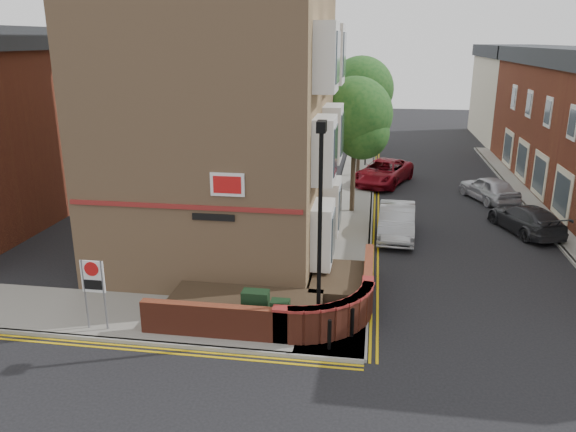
# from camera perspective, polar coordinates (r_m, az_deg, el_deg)

# --- Properties ---
(ground) EXTENTS (120.00, 120.00, 0.00)m
(ground) POSITION_cam_1_polar(r_m,az_deg,el_deg) (16.29, -3.18, -13.83)
(ground) COLOR black
(ground) RESTS_ON ground
(pavement_corner) EXTENTS (13.00, 3.00, 0.12)m
(pavement_corner) POSITION_cam_1_polar(r_m,az_deg,el_deg) (18.46, -13.05, -10.07)
(pavement_corner) COLOR gray
(pavement_corner) RESTS_ON ground
(pavement_main) EXTENTS (2.00, 32.00, 0.12)m
(pavement_main) POSITION_cam_1_polar(r_m,az_deg,el_deg) (30.78, 6.66, 1.55)
(pavement_main) COLOR gray
(pavement_main) RESTS_ON ground
(kerb_side) EXTENTS (13.00, 0.15, 0.12)m
(kerb_side) POSITION_cam_1_polar(r_m,az_deg,el_deg) (17.26, -14.90, -12.30)
(kerb_side) COLOR gray
(kerb_side) RESTS_ON ground
(kerb_main_near) EXTENTS (0.15, 32.00, 0.12)m
(kerb_main_near) POSITION_cam_1_polar(r_m,az_deg,el_deg) (30.76, 8.52, 1.47)
(kerb_main_near) COLOR gray
(kerb_main_near) RESTS_ON ground
(kerb_main_far) EXTENTS (0.15, 40.00, 0.12)m
(kerb_main_far) POSITION_cam_1_polar(r_m,az_deg,el_deg) (29.01, 24.43, -0.94)
(kerb_main_far) COLOR gray
(kerb_main_far) RESTS_ON ground
(yellow_lines_side) EXTENTS (13.00, 0.28, 0.01)m
(yellow_lines_side) POSITION_cam_1_polar(r_m,az_deg,el_deg) (17.09, -15.22, -12.85)
(yellow_lines_side) COLOR gold
(yellow_lines_side) RESTS_ON ground
(yellow_lines_main) EXTENTS (0.28, 32.00, 0.01)m
(yellow_lines_main) POSITION_cam_1_polar(r_m,az_deg,el_deg) (30.78, 8.98, 1.35)
(yellow_lines_main) COLOR gold
(yellow_lines_main) RESTS_ON ground
(corner_building) EXTENTS (8.95, 10.40, 13.60)m
(corner_building) POSITION_cam_1_polar(r_m,az_deg,el_deg) (22.48, -6.40, 11.70)
(corner_building) COLOR tan
(corner_building) RESTS_ON ground
(garden_wall) EXTENTS (6.80, 6.00, 1.20)m
(garden_wall) POSITION_cam_1_polar(r_m,az_deg,el_deg) (18.43, -1.55, -9.84)
(garden_wall) COLOR maroon
(garden_wall) RESTS_ON ground
(lamppost) EXTENTS (0.25, 0.50, 6.30)m
(lamppost) POSITION_cam_1_polar(r_m,az_deg,el_deg) (15.71, 3.24, -1.55)
(lamppost) COLOR black
(lamppost) RESTS_ON pavement_corner
(utility_cabinet_large) EXTENTS (0.80, 0.45, 1.20)m
(utility_cabinet_large) POSITION_cam_1_polar(r_m,az_deg,el_deg) (17.11, -3.31, -9.44)
(utility_cabinet_large) COLOR black
(utility_cabinet_large) RESTS_ON pavement_corner
(utility_cabinet_small) EXTENTS (0.55, 0.40, 1.10)m
(utility_cabinet_small) POSITION_cam_1_polar(r_m,az_deg,el_deg) (16.73, -0.80, -10.26)
(utility_cabinet_small) COLOR black
(utility_cabinet_small) RESTS_ON pavement_corner
(bollard_near) EXTENTS (0.11, 0.11, 0.90)m
(bollard_near) POSITION_cam_1_polar(r_m,az_deg,el_deg) (16.10, 4.22, -11.92)
(bollard_near) COLOR black
(bollard_near) RESTS_ON pavement_corner
(bollard_far) EXTENTS (0.11, 0.11, 0.90)m
(bollard_far) POSITION_cam_1_polar(r_m,az_deg,el_deg) (16.77, 6.54, -10.70)
(bollard_far) COLOR black
(bollard_far) RESTS_ON pavement_corner
(zone_sign) EXTENTS (0.72, 0.07, 2.20)m
(zone_sign) POSITION_cam_1_polar(r_m,az_deg,el_deg) (17.58, -19.18, -6.36)
(zone_sign) COLOR slate
(zone_sign) RESTS_ON pavement_corner
(far_terrace_cream) EXTENTS (5.40, 12.40, 8.00)m
(far_terrace_cream) POSITION_cam_1_polar(r_m,az_deg,el_deg) (53.04, 21.82, 11.54)
(far_terrace_cream) COLOR beige
(far_terrace_cream) RESTS_ON ground
(tree_near) EXTENTS (3.64, 3.65, 6.70)m
(tree_near) POSITION_cam_1_polar(r_m,az_deg,el_deg) (27.91, 6.82, 9.65)
(tree_near) COLOR #382B1E
(tree_near) RESTS_ON pavement_main
(tree_mid) EXTENTS (4.03, 4.03, 7.42)m
(tree_mid) POSITION_cam_1_polar(r_m,az_deg,el_deg) (35.80, 7.39, 12.15)
(tree_mid) COLOR #382B1E
(tree_mid) RESTS_ON pavement_main
(tree_far) EXTENTS (3.81, 3.81, 7.00)m
(tree_far) POSITION_cam_1_polar(r_m,az_deg,el_deg) (43.79, 7.72, 12.73)
(tree_far) COLOR #382B1E
(tree_far) RESTS_ON pavement_main
(traffic_light_assembly) EXTENTS (0.20, 0.16, 4.20)m
(traffic_light_assembly) POSITION_cam_1_polar(r_m,az_deg,el_deg) (39.01, 7.99, 8.99)
(traffic_light_assembly) COLOR black
(traffic_light_assembly) RESTS_ON pavement_main
(silver_car_near) EXTENTS (1.73, 4.49, 1.46)m
(silver_car_near) POSITION_cam_1_polar(r_m,az_deg,el_deg) (25.47, 10.98, -0.49)
(silver_car_near) COLOR #9DA0A4
(silver_car_near) RESTS_ON ground
(red_car_main) EXTENTS (4.10, 5.82, 1.47)m
(red_car_main) POSITION_cam_1_polar(r_m,az_deg,el_deg) (34.71, 9.66, 4.41)
(red_car_main) COLOR maroon
(red_car_main) RESTS_ON ground
(grey_car_far) EXTENTS (3.12, 4.75, 1.28)m
(grey_car_far) POSITION_cam_1_polar(r_m,az_deg,el_deg) (27.80, 23.02, -0.27)
(grey_car_far) COLOR #292A2E
(grey_car_far) RESTS_ON ground
(silver_car_far) EXTENTS (3.04, 4.40, 1.39)m
(silver_car_far) POSITION_cam_1_polar(r_m,az_deg,el_deg) (32.48, 19.76, 2.64)
(silver_car_far) COLOR #B9BAC2
(silver_car_far) RESTS_ON ground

